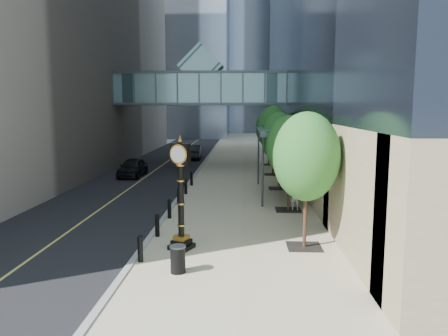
{
  "coord_description": "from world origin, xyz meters",
  "views": [
    {
      "loc": [
        1.08,
        -14.38,
        5.72
      ],
      "look_at": [
        0.19,
        5.75,
        2.92
      ],
      "focal_mm": 35.0,
      "sensor_mm": 36.0,
      "label": 1
    }
  ],
  "objects_px": {
    "car_near": "(133,167)",
    "car_far": "(193,152)",
    "street_clock": "(181,202)",
    "trash_bin": "(178,260)",
    "pedestrian": "(295,197)"
  },
  "relations": [
    {
      "from": "car_near",
      "to": "car_far",
      "type": "distance_m",
      "value": 13.4
    },
    {
      "from": "street_clock",
      "to": "car_near",
      "type": "bearing_deg",
      "value": 134.27
    },
    {
      "from": "street_clock",
      "to": "car_near",
      "type": "xyz_separation_m",
      "value": [
        -6.73,
        18.65,
        -1.21
      ]
    },
    {
      "from": "street_clock",
      "to": "trash_bin",
      "type": "distance_m",
      "value": 2.99
    },
    {
      "from": "pedestrian",
      "to": "car_near",
      "type": "xyz_separation_m",
      "value": [
        -12.08,
        11.75,
        -0.05
      ]
    },
    {
      "from": "street_clock",
      "to": "trash_bin",
      "type": "xyz_separation_m",
      "value": [
        0.24,
        -2.58,
        -1.48
      ]
    },
    {
      "from": "trash_bin",
      "to": "car_far",
      "type": "relative_size",
      "value": 0.19
    },
    {
      "from": "trash_bin",
      "to": "pedestrian",
      "type": "height_order",
      "value": "pedestrian"
    },
    {
      "from": "pedestrian",
      "to": "car_far",
      "type": "distance_m",
      "value": 26.08
    },
    {
      "from": "pedestrian",
      "to": "car_far",
      "type": "height_order",
      "value": "pedestrian"
    },
    {
      "from": "street_clock",
      "to": "car_far",
      "type": "bearing_deg",
      "value": 120.09
    },
    {
      "from": "street_clock",
      "to": "car_far",
      "type": "distance_m",
      "value": 31.74
    },
    {
      "from": "trash_bin",
      "to": "pedestrian",
      "type": "relative_size",
      "value": 0.58
    },
    {
      "from": "trash_bin",
      "to": "pedestrian",
      "type": "distance_m",
      "value": 10.78
    },
    {
      "from": "street_clock",
      "to": "car_near",
      "type": "height_order",
      "value": "street_clock"
    }
  ]
}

